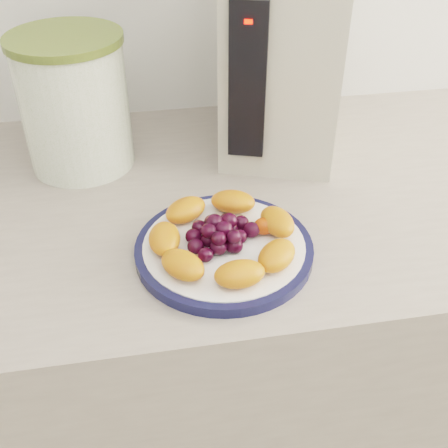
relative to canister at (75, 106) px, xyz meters
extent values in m
cube|color=#9F9488|center=(0.21, -0.13, -0.55)|extent=(3.50, 0.60, 0.90)
cube|color=#977958|center=(0.21, -0.13, -0.58)|extent=(3.48, 0.58, 0.84)
cylinder|color=#14183D|center=(0.19, -0.28, -0.09)|extent=(0.24, 0.24, 0.01)
cylinder|color=white|center=(0.19, -0.28, -0.09)|extent=(0.21, 0.21, 0.02)
cylinder|color=#466815|center=(0.00, 0.00, 0.00)|extent=(0.20, 0.20, 0.20)
cylinder|color=#5C692D|center=(0.00, 0.00, 0.11)|extent=(0.21, 0.21, 0.01)
cube|color=beige|center=(0.34, 0.01, 0.06)|extent=(0.25, 0.29, 0.31)
cube|color=black|center=(0.25, -0.09, 0.06)|extent=(0.06, 0.03, 0.23)
cube|color=#FF0C05|center=(0.25, -0.10, 0.15)|extent=(0.01, 0.01, 0.01)
ellipsoid|color=#D15E1C|center=(0.26, -0.26, -0.07)|extent=(0.05, 0.07, 0.03)
ellipsoid|color=#D15E1C|center=(0.21, -0.20, -0.07)|extent=(0.07, 0.06, 0.03)
ellipsoid|color=#D15E1C|center=(0.15, -0.21, -0.07)|extent=(0.07, 0.07, 0.03)
ellipsoid|color=#D15E1C|center=(0.11, -0.27, -0.07)|extent=(0.05, 0.07, 0.03)
ellipsoid|color=#D15E1C|center=(0.13, -0.32, -0.07)|extent=(0.07, 0.07, 0.03)
ellipsoid|color=#D15E1C|center=(0.19, -0.35, -0.07)|extent=(0.07, 0.05, 0.03)
ellipsoid|color=#D15E1C|center=(0.25, -0.33, -0.07)|extent=(0.07, 0.07, 0.03)
ellipsoid|color=black|center=(0.19, -0.28, -0.07)|extent=(0.02, 0.02, 0.02)
ellipsoid|color=black|center=(0.21, -0.28, -0.07)|extent=(0.02, 0.02, 0.02)
ellipsoid|color=black|center=(0.20, -0.26, -0.07)|extent=(0.02, 0.02, 0.02)
ellipsoid|color=black|center=(0.18, -0.26, -0.07)|extent=(0.02, 0.02, 0.02)
ellipsoid|color=black|center=(0.17, -0.28, -0.07)|extent=(0.02, 0.02, 0.02)
ellipsoid|color=black|center=(0.18, -0.29, -0.07)|extent=(0.02, 0.02, 0.02)
ellipsoid|color=black|center=(0.20, -0.29, -0.07)|extent=(0.02, 0.02, 0.02)
ellipsoid|color=black|center=(0.23, -0.26, -0.07)|extent=(0.02, 0.02, 0.02)
ellipsoid|color=black|center=(0.22, -0.25, -0.07)|extent=(0.02, 0.02, 0.02)
ellipsoid|color=black|center=(0.20, -0.24, -0.07)|extent=(0.02, 0.02, 0.02)
ellipsoid|color=black|center=(0.18, -0.24, -0.07)|extent=(0.02, 0.02, 0.02)
ellipsoid|color=black|center=(0.16, -0.25, -0.07)|extent=(0.02, 0.02, 0.02)
ellipsoid|color=black|center=(0.15, -0.26, -0.07)|extent=(0.02, 0.02, 0.02)
ellipsoid|color=black|center=(0.15, -0.29, -0.07)|extent=(0.02, 0.02, 0.02)
ellipsoid|color=black|center=(0.16, -0.30, -0.07)|extent=(0.02, 0.02, 0.02)
ellipsoid|color=black|center=(0.19, -0.28, -0.06)|extent=(0.02, 0.02, 0.02)
ellipsoid|color=black|center=(0.20, -0.26, -0.06)|extent=(0.02, 0.02, 0.02)
ellipsoid|color=black|center=(0.18, -0.26, -0.06)|extent=(0.02, 0.02, 0.02)
ellipsoid|color=black|center=(0.17, -0.28, -0.06)|extent=(0.02, 0.02, 0.02)
ellipsoid|color=black|center=(0.18, -0.29, -0.06)|extent=(0.02, 0.02, 0.02)
ellipsoid|color=black|center=(0.20, -0.29, -0.06)|extent=(0.02, 0.02, 0.02)
ellipsoid|color=red|center=(0.25, -0.26, -0.07)|extent=(0.03, 0.03, 0.02)
ellipsoid|color=red|center=(0.27, -0.26, -0.07)|extent=(0.03, 0.03, 0.02)
camera|label=1|loc=(0.09, -0.84, 0.38)|focal=45.00mm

